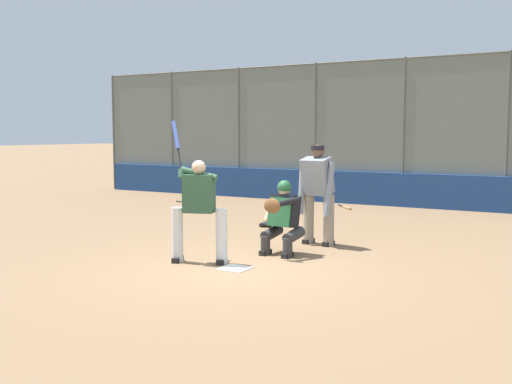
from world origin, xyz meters
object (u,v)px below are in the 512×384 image
object	(u,v)px
fielding_glove_on_dirt	(266,224)
spare_bat_near_backstop	(192,202)
catcher_behind_plate	(282,216)
spare_bat_by_padding	(346,207)
batter_at_plate	(199,207)
umpire_home	(317,191)

from	to	relation	value
fielding_glove_on_dirt	spare_bat_near_backstop	bearing A→B (deg)	-35.07
catcher_behind_plate	spare_bat_by_padding	world-z (taller)	catcher_behind_plate
spare_bat_near_backstop	fielding_glove_on_dirt	xyz separation A→B (m)	(-3.93, 2.76, 0.02)
batter_at_plate	fielding_glove_on_dirt	bearing A→B (deg)	-95.65
batter_at_plate	fielding_glove_on_dirt	size ratio (longest dim) A/B	7.22
spare_bat_by_padding	fielding_glove_on_dirt	distance (m)	3.83
catcher_behind_plate	spare_bat_near_backstop	world-z (taller)	catcher_behind_plate
spare_bat_near_backstop	fielding_glove_on_dirt	size ratio (longest dim) A/B	2.85
catcher_behind_plate	fielding_glove_on_dirt	bearing A→B (deg)	-53.01
catcher_behind_plate	spare_bat_by_padding	xyz separation A→B (m)	(1.28, -6.25, -0.61)
batter_at_plate	spare_bat_by_padding	xyz separation A→B (m)	(0.45, -7.45, -0.84)
batter_at_plate	spare_bat_near_backstop	bearing A→B (deg)	-71.51
spare_bat_near_backstop	catcher_behind_plate	bearing A→B (deg)	-45.17
fielding_glove_on_dirt	umpire_home	bearing A→B (deg)	142.72
umpire_home	spare_bat_by_padding	distance (m)	5.46
spare_bat_near_backstop	spare_bat_by_padding	bearing A→B (deg)	11.77
umpire_home	spare_bat_near_backstop	bearing A→B (deg)	-28.38
catcher_behind_plate	fielding_glove_on_dirt	world-z (taller)	catcher_behind_plate
umpire_home	fielding_glove_on_dirt	world-z (taller)	umpire_home
umpire_home	spare_bat_by_padding	bearing A→B (deg)	-67.05
fielding_glove_on_dirt	batter_at_plate	bearing A→B (deg)	102.33
batter_at_plate	spare_bat_by_padding	size ratio (longest dim) A/B	3.06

